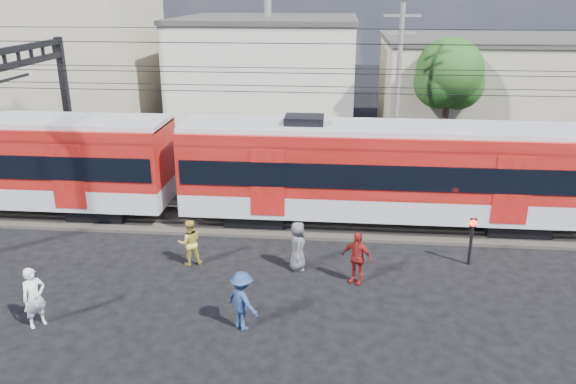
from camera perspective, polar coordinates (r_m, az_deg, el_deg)
name	(u,v)px	position (r m, az deg, el deg)	size (l,w,h in m)	color
ground	(221,331)	(16.42, -6.86, -13.82)	(120.00, 120.00, 0.00)	black
track_bed	(260,220)	(23.36, -2.86, -2.83)	(70.00, 3.40, 0.12)	#2D2823
rail_near	(257,224)	(22.63, -3.13, -3.28)	(70.00, 0.12, 0.12)	#59544C
rail_far	(262,210)	(24.00, -2.62, -1.88)	(70.00, 0.12, 0.12)	#59544C
commuter_train	(390,170)	(22.44, 10.36, 2.26)	(50.30, 3.08, 4.17)	black
catenary	(43,94)	(24.68, -23.66, 9.07)	(70.00, 9.30, 7.52)	black
building_west	(44,58)	(42.64, -23.51, 12.37)	(14.28, 10.20, 9.30)	tan
building_midwest	(268,70)	(41.00, -2.01, 12.30)	(12.24, 12.24, 7.30)	beige
building_mideast	(510,87)	(39.31, 21.59, 9.88)	(16.32, 10.20, 6.30)	tan
utility_pole_mid	(398,87)	(28.82, 11.10, 10.47)	(1.80, 0.24, 8.50)	slate
tree_near	(452,76)	(32.29, 16.35, 11.27)	(3.82, 3.64, 6.72)	#382619
pedestrian_a	(34,297)	(17.62, -24.38, -9.72)	(0.66, 0.43, 1.80)	white
pedestrian_b	(190,242)	(19.79, -9.96, -5.07)	(0.80, 0.63, 1.65)	gold
pedestrian_c	(242,301)	(16.02, -4.69, -10.96)	(1.14, 0.65, 1.76)	navy
pedestrian_d	(357,258)	(18.42, 7.00, -6.64)	(1.05, 0.44, 1.79)	maroon
pedestrian_e	(298,246)	(19.15, 0.98, -5.50)	(0.85, 0.55, 1.73)	#515156
crossing_signal	(472,233)	(20.32, 18.19, -3.96)	(0.25, 0.25, 1.73)	black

